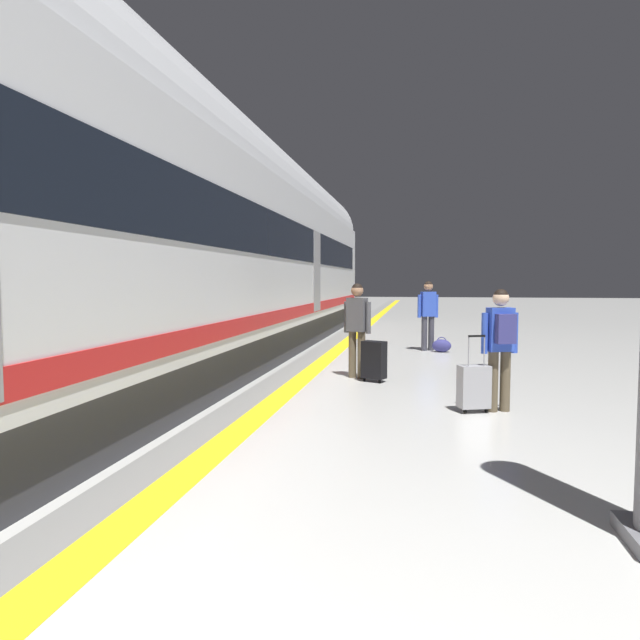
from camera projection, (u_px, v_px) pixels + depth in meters
safety_line_strip at (289, 390)px, 8.67m from camera, size 0.36×80.00×0.01m
tactile_edge_band at (268, 389)px, 8.72m from camera, size 0.60×80.00×0.01m
high_speed_train at (140, 223)px, 8.29m from camera, size 2.94×33.13×4.97m
passenger_near at (428, 310)px, 13.48m from camera, size 0.49×0.30×1.65m
duffel_bag_near at (442, 346)px, 13.24m from camera, size 0.44×0.26×0.36m
passenger_mid at (501, 339)px, 7.18m from camera, size 0.47×0.37×1.56m
suitcase_mid at (474, 386)px, 7.18m from camera, size 0.43×0.34×0.99m
passenger_far at (357, 323)px, 9.68m from camera, size 0.48×0.30×1.62m
suitcase_far at (374, 360)px, 9.34m from camera, size 0.44×0.36×0.67m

